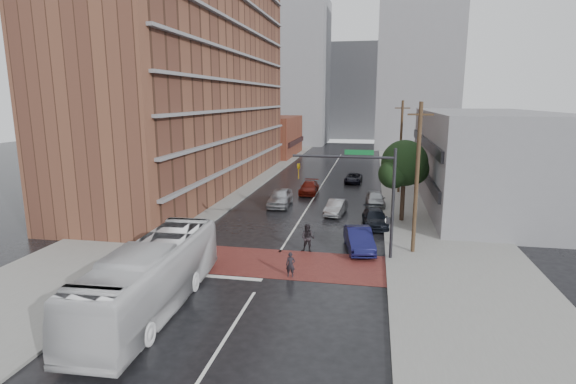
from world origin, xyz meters
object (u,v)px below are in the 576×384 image
Objects in this scene: pedestrian_a at (291,265)px; suv_travel at (353,178)px; car_travel_a at (280,197)px; car_parked_far at (375,199)px; car_travel_c at (309,188)px; car_parked_mid at (375,218)px; pedestrian_b at (308,238)px; transit_bus at (151,277)px; car_parked_near at (359,239)px; car_travel_b at (336,207)px.

suv_travel is (2.14, 30.86, -0.16)m from pedestrian_a.
car_parked_far is (9.00, 1.63, -0.11)m from car_travel_a.
car_travel_c is 0.98× the size of car_parked_mid.
car_travel_a is at bearing -111.19° from suv_travel.
pedestrian_a is 0.32× the size of car_parked_mid.
pedestrian_b is 0.44× the size of car_parked_far.
transit_bus reaches higher than car_parked_mid.
car_parked_near is (1.59, -25.36, 0.19)m from suv_travel.
car_parked_mid is at bearing 64.78° from pedestrian_a.
car_travel_a is 6.57m from car_travel_c.
pedestrian_b is at bearing -174.05° from car_parked_near.
car_parked_near is at bearing -71.68° from car_travel_c.
car_travel_c is at bearing 98.09° from car_parked_near.
car_travel_a is at bearing 100.77° from pedestrian_a.
car_parked_far reaches higher than car_travel_c.
pedestrian_a is 30.93m from suv_travel.
suv_travel is 0.91× the size of car_parked_mid.
transit_bus is at bearing -101.56° from car_travel_b.
car_parked_near is at bearing -105.66° from car_parked_mid.
suv_travel is (8.04, 36.16, -1.10)m from transit_bus.
car_parked_far is (1.07, 13.28, -0.03)m from car_parked_near.
car_parked_mid is at bearing 65.00° from pedestrian_b.
pedestrian_b is at bearing -71.35° from car_travel_a.
car_travel_c is 8.65m from suv_travel.
car_parked_near is 6.34m from car_parked_mid.
pedestrian_a is 0.29× the size of car_travel_a.
car_travel_b is 5.22m from car_parked_far.
car_travel_c reaches higher than suv_travel.
car_travel_c is 1.08× the size of suv_travel.
car_parked_near is (2.37, -9.35, 0.11)m from car_travel_b.
transit_bus is at bearing -128.07° from car_parked_mid.
car_travel_a reaches higher than car_travel_c.
car_parked_far is (4.80, 18.78, 0.00)m from pedestrian_a.
car_travel_c is at bearing -117.35° from suv_travel.
transit_bus is 26.36m from car_parked_far.
car_travel_a is (-4.55, 12.65, -0.11)m from pedestrian_b.
pedestrian_a is 23.55m from car_travel_c.
car_travel_c is 18.93m from car_parked_near.
pedestrian_a is at bearing -87.91° from pedestrian_b.
car_parked_far reaches higher than suv_travel.
pedestrian_b is at bearing -87.32° from car_travel_b.
pedestrian_b reaches higher than car_travel_b.
car_travel_a is at bearing 143.09° from car_parked_mid.
car_travel_c is (-2.32, 23.44, -0.08)m from pedestrian_a.
car_parked_far is (3.44, 3.93, 0.08)m from car_travel_b.
pedestrian_a is 17.65m from car_travel_a.
car_travel_b is (1.36, 14.85, -0.07)m from pedestrian_a.
pedestrian_b is at bearing 82.55° from pedestrian_a.
pedestrian_b is 0.41× the size of car_parked_near.
transit_bus is 2.62× the size of car_parked_mid.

